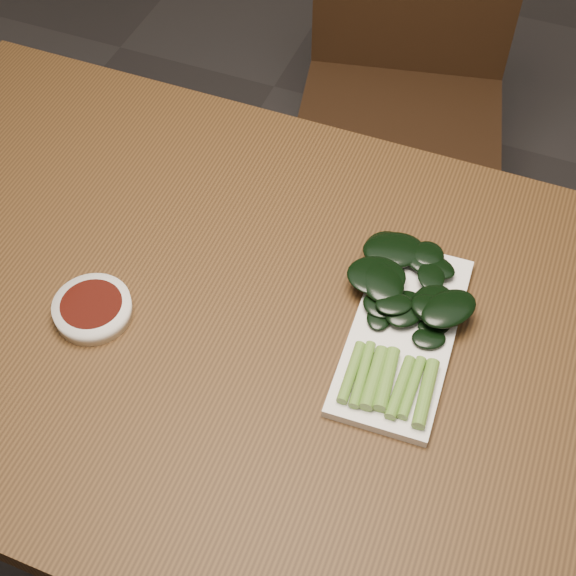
{
  "coord_description": "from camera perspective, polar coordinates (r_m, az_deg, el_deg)",
  "views": [
    {
      "loc": [
        0.24,
        -0.57,
        1.63
      ],
      "look_at": [
        -0.0,
        0.05,
        0.76
      ],
      "focal_mm": 50.0,
      "sensor_mm": 36.0,
      "label": 1
    }
  ],
  "objects": [
    {
      "name": "gai_lan",
      "position": [
        1.08,
        8.17,
        -0.91
      ],
      "size": [
        0.2,
        0.3,
        0.03
      ],
      "color": "olive",
      "rests_on": "serving_plate"
    },
    {
      "name": "chair_far",
      "position": [
        1.86,
        8.22,
        13.9
      ],
      "size": [
        0.53,
        0.53,
        0.89
      ],
      "rotation": [
        0.0,
        0.0,
        0.21
      ],
      "color": "black",
      "rests_on": "ground"
    },
    {
      "name": "sauce_bowl",
      "position": [
        1.11,
        -13.72,
        -1.45
      ],
      "size": [
        0.1,
        0.1,
        0.03
      ],
      "color": "white",
      "rests_on": "table"
    },
    {
      "name": "table",
      "position": [
        1.14,
        -0.92,
        -4.57
      ],
      "size": [
        1.4,
        0.8,
        0.75
      ],
      "color": "#432A13",
      "rests_on": "ground"
    },
    {
      "name": "ground",
      "position": [
        1.75,
        -0.62,
        -16.75
      ],
      "size": [
        6.0,
        6.0,
        0.0
      ],
      "primitive_type": "plane",
      "color": "#2D2B2B",
      "rests_on": "ground"
    },
    {
      "name": "serving_plate",
      "position": [
        1.07,
        8.14,
        -3.28
      ],
      "size": [
        0.15,
        0.3,
        0.01
      ],
      "rotation": [
        0.0,
        0.0,
        0.05
      ],
      "color": "white",
      "rests_on": "table"
    }
  ]
}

